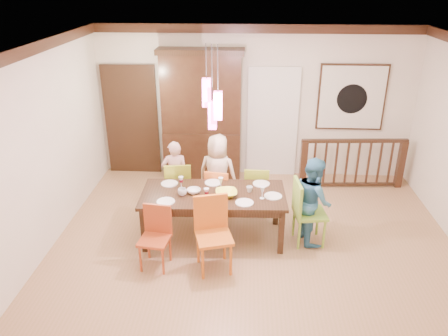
# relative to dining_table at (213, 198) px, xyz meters

# --- Properties ---
(floor) EXTENTS (6.00, 6.00, 0.00)m
(floor) POSITION_rel_dining_table_xyz_m (0.61, -0.09, -0.67)
(floor) COLOR #A17B4E
(floor) RESTS_ON ground
(ceiling) EXTENTS (6.00, 6.00, 0.00)m
(ceiling) POSITION_rel_dining_table_xyz_m (0.61, -0.09, 2.23)
(ceiling) COLOR white
(ceiling) RESTS_ON wall_back
(wall_back) EXTENTS (6.00, 0.00, 6.00)m
(wall_back) POSITION_rel_dining_table_xyz_m (0.61, 2.41, 0.78)
(wall_back) COLOR beige
(wall_back) RESTS_ON floor
(wall_left) EXTENTS (0.00, 5.00, 5.00)m
(wall_left) POSITION_rel_dining_table_xyz_m (-2.39, -0.09, 0.78)
(wall_left) COLOR beige
(wall_left) RESTS_ON floor
(crown_molding) EXTENTS (6.00, 5.00, 0.16)m
(crown_molding) POSITION_rel_dining_table_xyz_m (0.61, -0.09, 2.15)
(crown_molding) COLOR black
(crown_molding) RESTS_ON wall_back
(panel_door) EXTENTS (1.04, 0.07, 2.24)m
(panel_door) POSITION_rel_dining_table_xyz_m (-1.79, 2.36, 0.38)
(panel_door) COLOR black
(panel_door) RESTS_ON wall_back
(white_doorway) EXTENTS (0.97, 0.05, 2.22)m
(white_doorway) POSITION_rel_dining_table_xyz_m (0.96, 2.38, 0.38)
(white_doorway) COLOR silver
(white_doorway) RESTS_ON wall_back
(painting) EXTENTS (1.25, 0.06, 1.25)m
(painting) POSITION_rel_dining_table_xyz_m (2.41, 2.37, 0.93)
(painting) COLOR black
(painting) RESTS_ON wall_back
(pendant_cluster) EXTENTS (0.27, 0.21, 1.14)m
(pendant_cluster) POSITION_rel_dining_table_xyz_m (0.00, -0.00, 1.44)
(pendant_cluster) COLOR #FF4CA9
(pendant_cluster) RESTS_ON ceiling
(dining_table) EXTENTS (2.16, 1.04, 0.75)m
(dining_table) POSITION_rel_dining_table_xyz_m (0.00, 0.00, 0.00)
(dining_table) COLOR black
(dining_table) RESTS_ON floor
(chair_far_left) EXTENTS (0.48, 0.48, 0.94)m
(chair_far_left) POSITION_rel_dining_table_xyz_m (-0.64, 0.74, -0.13)
(chair_far_left) COLOR #9EAD25
(chair_far_left) RESTS_ON floor
(chair_far_mid) EXTENTS (0.45, 0.45, 0.85)m
(chair_far_mid) POSITION_rel_dining_table_xyz_m (0.04, 0.67, -0.18)
(chair_far_mid) COLOR orange
(chair_far_mid) RESTS_ON floor
(chair_far_right) EXTENTS (0.41, 0.41, 0.88)m
(chair_far_right) POSITION_rel_dining_table_xyz_m (0.65, 0.76, -0.17)
(chair_far_right) COLOR #92A524
(chair_far_right) RESTS_ON floor
(chair_near_left) EXTENTS (0.44, 0.44, 0.87)m
(chair_near_left) POSITION_rel_dining_table_xyz_m (-0.74, -0.78, -0.17)
(chair_near_left) COLOR #9F3E1B
(chair_near_left) RESTS_ON floor
(chair_near_mid) EXTENTS (0.57, 0.57, 1.03)m
(chair_near_mid) POSITION_rel_dining_table_xyz_m (0.07, -0.79, -0.08)
(chair_near_mid) COLOR #C45F19
(chair_near_mid) RESTS_ON floor
(chair_end_right) EXTENTS (0.51, 0.51, 1.01)m
(chair_end_right) POSITION_rel_dining_table_xyz_m (1.43, -0.06, -0.09)
(chair_end_right) COLOR #81B136
(chair_end_right) RESTS_ON floor
(china_hutch) EXTENTS (1.58, 0.46, 2.50)m
(china_hutch) POSITION_rel_dining_table_xyz_m (-0.39, 2.21, 0.58)
(china_hutch) COLOR black
(china_hutch) RESTS_ON floor
(balustrade) EXTENTS (1.95, 0.21, 0.96)m
(balustrade) POSITION_rel_dining_table_xyz_m (2.45, 1.86, -0.17)
(balustrade) COLOR black
(balustrade) RESTS_ON floor
(person_far_left) EXTENTS (0.49, 0.36, 1.22)m
(person_far_left) POSITION_rel_dining_table_xyz_m (-0.71, 0.88, -0.06)
(person_far_left) COLOR #FFC2C2
(person_far_left) RESTS_ON floor
(person_far_mid) EXTENTS (0.74, 0.57, 1.35)m
(person_far_mid) POSITION_rel_dining_table_xyz_m (0.00, 0.85, 0.01)
(person_far_mid) COLOR beige
(person_far_mid) RESTS_ON floor
(person_end_right) EXTENTS (0.64, 0.75, 1.33)m
(person_end_right) POSITION_rel_dining_table_xyz_m (1.47, 0.03, -0.00)
(person_end_right) COLOR teal
(person_end_right) RESTS_ON floor
(serving_bowl) EXTENTS (0.36, 0.36, 0.08)m
(serving_bowl) POSITION_rel_dining_table_xyz_m (0.20, -0.06, 0.12)
(serving_bowl) COLOR #F4F746
(serving_bowl) RESTS_ON dining_table
(small_bowl) EXTENTS (0.25, 0.25, 0.06)m
(small_bowl) POSITION_rel_dining_table_xyz_m (-0.29, -0.01, 0.11)
(small_bowl) COLOR white
(small_bowl) RESTS_ON dining_table
(cup_left) EXTENTS (0.17, 0.17, 0.10)m
(cup_left) POSITION_rel_dining_table_xyz_m (-0.45, -0.09, 0.13)
(cup_left) COLOR silver
(cup_left) RESTS_ON dining_table
(cup_right) EXTENTS (0.12, 0.12, 0.09)m
(cup_right) POSITION_rel_dining_table_xyz_m (0.53, 0.08, 0.13)
(cup_right) COLOR silver
(cup_right) RESTS_ON dining_table
(plate_far_left) EXTENTS (0.26, 0.26, 0.01)m
(plate_far_left) POSITION_rel_dining_table_xyz_m (-0.70, 0.27, 0.09)
(plate_far_left) COLOR white
(plate_far_left) RESTS_ON dining_table
(plate_far_mid) EXTENTS (0.26, 0.26, 0.01)m
(plate_far_mid) POSITION_rel_dining_table_xyz_m (-0.03, 0.34, 0.09)
(plate_far_mid) COLOR white
(plate_far_mid) RESTS_ON dining_table
(plate_far_right) EXTENTS (0.26, 0.26, 0.01)m
(plate_far_right) POSITION_rel_dining_table_xyz_m (0.71, 0.34, 0.09)
(plate_far_right) COLOR white
(plate_far_right) RESTS_ON dining_table
(plate_near_left) EXTENTS (0.26, 0.26, 0.01)m
(plate_near_left) POSITION_rel_dining_table_xyz_m (-0.65, -0.31, 0.09)
(plate_near_left) COLOR white
(plate_near_left) RESTS_ON dining_table
(plate_near_mid) EXTENTS (0.26, 0.26, 0.01)m
(plate_near_mid) POSITION_rel_dining_table_xyz_m (0.46, -0.28, 0.09)
(plate_near_mid) COLOR white
(plate_near_mid) RESTS_ON dining_table
(plate_end_right) EXTENTS (0.26, 0.26, 0.01)m
(plate_end_right) POSITION_rel_dining_table_xyz_m (0.88, -0.05, 0.09)
(plate_end_right) COLOR white
(plate_end_right) RESTS_ON dining_table
(wine_glass_a) EXTENTS (0.08, 0.08, 0.19)m
(wine_glass_a) POSITION_rel_dining_table_xyz_m (-0.50, 0.14, 0.18)
(wine_glass_a) COLOR #590C19
(wine_glass_a) RESTS_ON dining_table
(wine_glass_b) EXTENTS (0.08, 0.08, 0.19)m
(wine_glass_b) POSITION_rel_dining_table_xyz_m (0.10, 0.14, 0.18)
(wine_glass_b) COLOR silver
(wine_glass_b) RESTS_ON dining_table
(wine_glass_c) EXTENTS (0.08, 0.08, 0.19)m
(wine_glass_c) POSITION_rel_dining_table_xyz_m (-0.08, -0.22, 0.18)
(wine_glass_c) COLOR #590C19
(wine_glass_c) RESTS_ON dining_table
(wine_glass_d) EXTENTS (0.08, 0.08, 0.19)m
(wine_glass_d) POSITION_rel_dining_table_xyz_m (0.72, -0.12, 0.18)
(wine_glass_d) COLOR silver
(wine_glass_d) RESTS_ON dining_table
(napkin) EXTENTS (0.18, 0.14, 0.01)m
(napkin) POSITION_rel_dining_table_xyz_m (-0.07, -0.33, 0.09)
(napkin) COLOR #D83359
(napkin) RESTS_ON dining_table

